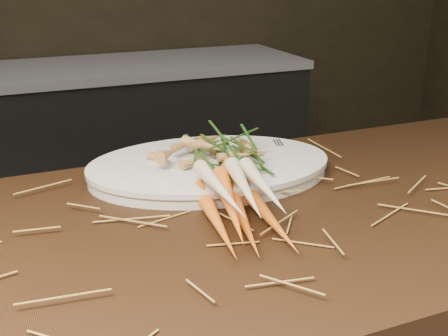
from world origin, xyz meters
The scene contains 6 objects.
back_counter centered at (0.30, 2.18, 0.42)m, with size 1.82×0.62×0.84m.
straw_bedding centered at (0.00, 0.30, 0.91)m, with size 1.40×0.60×0.02m, color #AA7C2F, non-canonical shape.
root_veg_bunch centered at (0.11, 0.40, 0.94)m, with size 0.23×0.50×0.09m.
serving_platter centered at (0.12, 0.50, 0.91)m, with size 0.49×0.32×0.03m, color white, non-canonical shape.
roasted_veg_heap centered at (0.12, 0.50, 0.95)m, with size 0.24×0.17×0.05m, color #A06C33, non-canonical shape.
serving_fork centered at (0.29, 0.45, 0.93)m, with size 0.02×0.18×0.00m, color silver.
Camera 1 is at (-0.27, -0.49, 1.32)m, focal length 45.00 mm.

